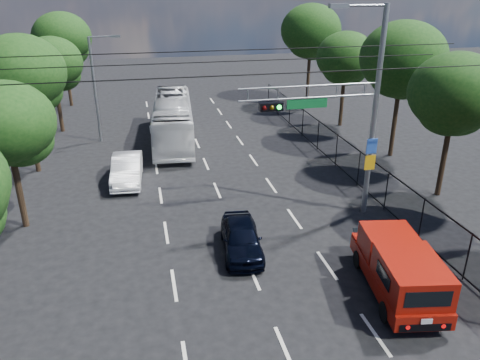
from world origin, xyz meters
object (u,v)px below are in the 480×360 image
object	(u,v)px
navy_hatchback	(241,238)
white_bus	(173,120)
red_pickup	(399,268)
signal_mast	(350,107)
white_van	(127,169)

from	to	relation	value
navy_hatchback	white_bus	distance (m)	15.37
red_pickup	navy_hatchback	size ratio (longest dim) A/B	1.43
red_pickup	white_bus	size ratio (longest dim) A/B	0.51
signal_mast	red_pickup	world-z (taller)	signal_mast
red_pickup	white_bus	world-z (taller)	white_bus
navy_hatchback	white_van	xyz separation A→B (m)	(-4.58, 8.53, 0.07)
navy_hatchback	white_bus	xyz separation A→B (m)	(-1.43, 15.28, 0.84)
red_pickup	navy_hatchback	distance (m)	6.19
signal_mast	navy_hatchback	distance (m)	7.40
navy_hatchback	signal_mast	bearing A→B (deg)	28.83
red_pickup	white_bus	bearing A→B (deg)	107.96
white_bus	white_van	bearing A→B (deg)	-110.22
signal_mast	white_van	world-z (taller)	signal_mast
signal_mast	red_pickup	distance (m)	7.47
white_bus	white_van	world-z (taller)	white_bus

